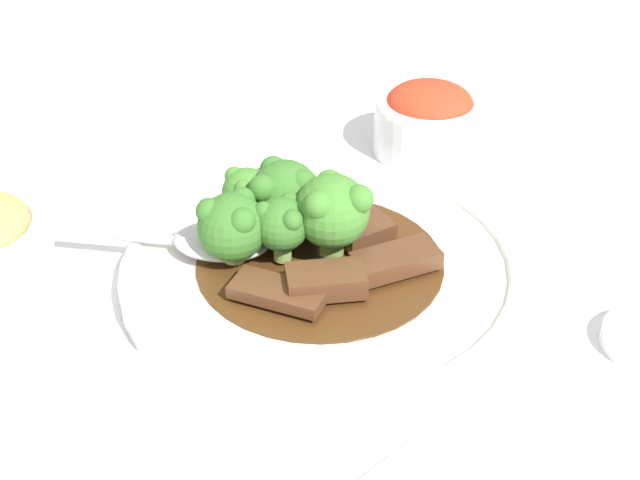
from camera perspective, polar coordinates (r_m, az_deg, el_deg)
The scene contains 14 objects.
ground_plane at distance 0.65m, azimuth 0.00°, elevation -2.49°, with size 4.00×4.00×0.00m, color silver.
main_plate at distance 0.64m, azimuth 0.00°, elevation -1.77°, with size 0.29×0.29×0.02m.
beef_strip_0 at distance 0.62m, azimuth 4.87°, elevation -1.31°, with size 0.04×0.06×0.01m.
beef_strip_1 at distance 0.60m, azimuth 0.38°, elevation -2.63°, with size 0.05×0.06×0.02m.
beef_strip_2 at distance 0.60m, azimuth -2.67°, elevation -3.35°, with size 0.07×0.06×0.01m.
beef_strip_3 at distance 0.67m, azimuth 1.81°, elevation 1.46°, with size 0.07×0.04×0.01m.
broccoli_floret_0 at distance 0.62m, azimuth -5.64°, elevation 0.94°, with size 0.05×0.05×0.05m.
broccoli_floret_1 at distance 0.65m, azimuth -2.56°, elevation 2.85°, with size 0.05×0.05×0.06m.
broccoli_floret_2 at distance 0.67m, azimuth -2.87°, elevation 3.23°, with size 0.03×0.03×0.04m.
broccoli_floret_3 at distance 0.62m, azimuth -2.47°, elevation 1.08°, with size 0.04×0.04×0.05m.
broccoli_floret_4 at distance 0.62m, azimuth 1.00°, elevation 1.80°, with size 0.05×0.05×0.06m.
broccoli_floret_5 at distance 0.66m, azimuth -4.69°, elevation 3.09°, with size 0.04×0.04×0.05m.
serving_spoon at distance 0.65m, azimuth -7.90°, elevation 0.05°, with size 0.19×0.20×0.01m.
side_bowl_kimchi at distance 0.80m, azimuth 6.96°, elevation 7.70°, with size 0.10×0.10×0.06m.
Camera 1 is at (0.43, -0.29, 0.39)m, focal length 50.00 mm.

